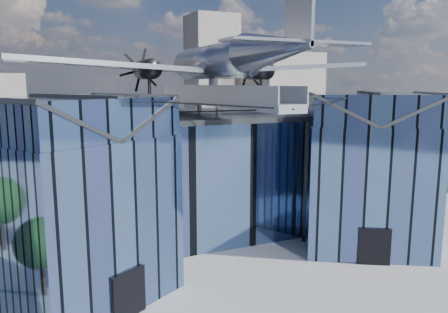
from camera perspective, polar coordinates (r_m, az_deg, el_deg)
name	(u,v)px	position (r m, az deg, el deg)	size (l,w,h in m)	color
ground_plane	(235,260)	(31.90, 1.50, -13.42)	(120.00, 120.00, 0.00)	gray
museum	(205,170)	(35.39, -2.51, -1.71)	(32.88, 24.50, 17.60)	#4A6396
bg_towers	(118,97)	(78.32, -13.64, 7.50)	(77.00, 24.50, 26.00)	gray
tree_plaza_e	(443,175)	(46.80, 26.72, -2.21)	(4.17, 4.17, 5.52)	black
tree_side_e	(437,165)	(54.00, 26.07, -0.96)	(4.15, 4.15, 5.18)	black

